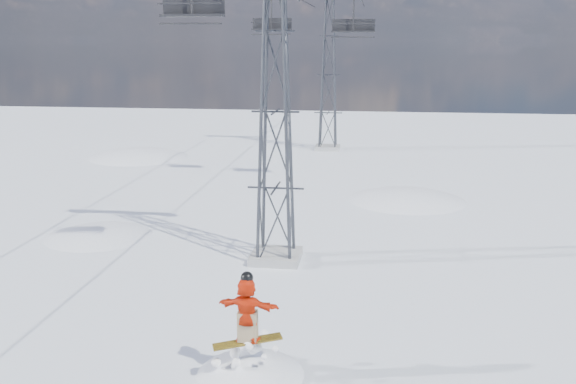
{
  "coord_description": "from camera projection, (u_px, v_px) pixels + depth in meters",
  "views": [
    {
      "loc": [
        4.3,
        -14.26,
        7.93
      ],
      "look_at": [
        1.77,
        4.24,
        3.51
      ],
      "focal_mm": 40.0,
      "sensor_mm": 36.0,
      "label": 1
    }
  ],
  "objects": [
    {
      "name": "snow_terrain",
      "position": [
        220.0,
        333.0,
        39.46
      ],
      "size": [
        39.0,
        37.0,
        22.0
      ],
      "color": "white",
      "rests_on": "ground"
    },
    {
      "name": "lift_tower_far",
      "position": [
        329.0,
        75.0,
        46.59
      ],
      "size": [
        5.2,
        1.8,
        11.43
      ],
      "color": "#999999",
      "rests_on": "ground"
    },
    {
      "name": "ground",
      "position": [
        196.0,
        364.0,
        16.14
      ],
      "size": [
        120.0,
        120.0,
        0.0
      ],
      "primitive_type": "plane",
      "color": "white",
      "rests_on": "ground"
    },
    {
      "name": "lift_chair_far",
      "position": [
        272.0,
        25.0,
        34.44
      ],
      "size": [
        2.12,
        0.61,
        2.63
      ],
      "color": "black",
      "rests_on": "ground"
    },
    {
      "name": "lift_chair_near",
      "position": [
        193.0,
        9.0,
        19.73
      ],
      "size": [
        1.97,
        0.57,
        2.44
      ],
      "color": "black",
      "rests_on": "ground"
    },
    {
      "name": "lift_tower_near",
      "position": [
        275.0,
        113.0,
        22.49
      ],
      "size": [
        5.2,
        1.8,
        11.43
      ],
      "color": "#999999",
      "rests_on": "ground"
    },
    {
      "name": "lift_chair_mid",
      "position": [
        353.0,
        27.0,
        33.27
      ],
      "size": [
        2.24,
        0.64,
        2.78
      ],
      "color": "black",
      "rests_on": "ground"
    }
  ]
}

